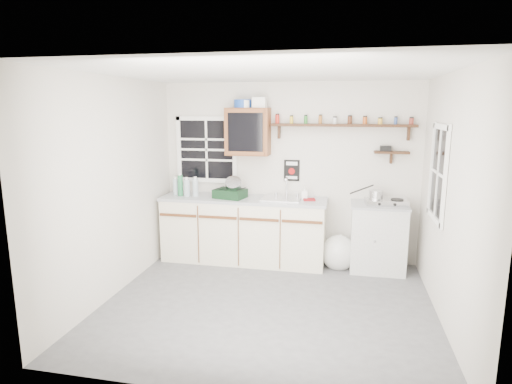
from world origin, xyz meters
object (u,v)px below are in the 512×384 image
Objects in this scene: main_cabinet at (244,229)px; hotplate at (386,202)px; right_cabinet at (378,237)px; dish_rack at (231,191)px; upper_cabinet at (248,132)px; spice_shelf at (342,125)px.

main_cabinet is 4.17× the size of hotplate.
main_cabinet is at bearing -179.21° from right_cabinet.
dish_rack is 2.08m from hotplate.
hotplate is (1.88, -0.14, -0.88)m from upper_cabinet.
dish_rack reaches higher than right_cabinet.
dish_rack reaches higher than main_cabinet.
main_cabinet reaches higher than right_cabinet.
hotplate reaches higher than right_cabinet.
right_cabinet is (1.83, 0.03, -0.01)m from main_cabinet.
right_cabinet is at bearing -19.52° from spice_shelf.
spice_shelf reaches higher than right_cabinet.
dish_rack is at bearing -169.81° from spice_shelf.
spice_shelf is at bearing 156.90° from hotplate.
right_cabinet is 0.48× the size of spice_shelf.
hotplate is at bearing 0.16° from main_cabinet.
dish_rack is at bearing 177.31° from hotplate.
spice_shelf is (-0.53, 0.19, 1.47)m from right_cabinet.
spice_shelf is 4.06× the size of dish_rack.
spice_shelf reaches higher than dish_rack.
dish_rack is (-2.00, -0.08, 0.56)m from right_cabinet.
spice_shelf is 1.75m from dish_rack.
upper_cabinet is at bearing 176.24° from right_cabinet.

